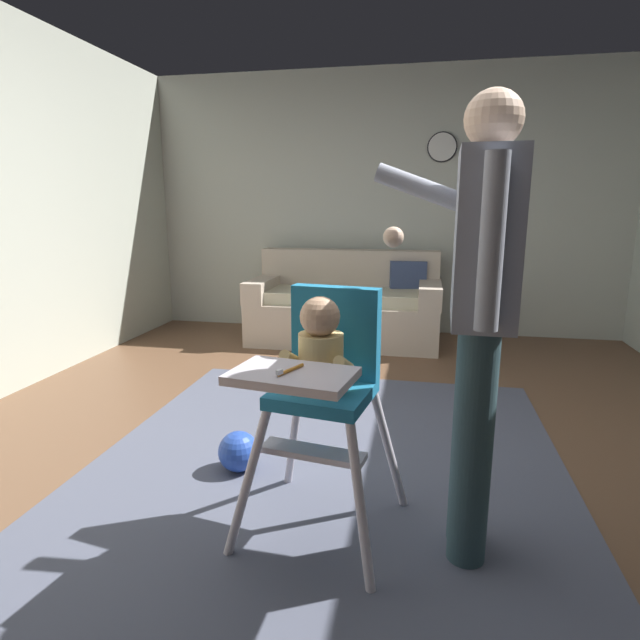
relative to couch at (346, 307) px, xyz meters
The scene contains 8 objects.
ground 2.49m from the couch, 83.32° to the right, with size 6.34×7.47×0.10m, color brown.
wall_far 1.14m from the couch, 61.14° to the left, with size 5.54×0.06×2.61m, color beige.
area_rug 2.53m from the couch, 83.77° to the right, with size 2.38×2.74×0.01m, color #515667.
couch is the anchor object (origin of this frame).
high_chair 3.06m from the couch, 83.32° to the right, with size 0.69×0.79×0.98m.
adult_standing 3.23m from the couch, 73.36° to the right, with size 0.51×0.51×1.66m.
toy_ball_second 2.65m from the couch, 93.17° to the right, with size 0.20×0.20×0.20m, color #284CB7.
wall_clock 1.79m from the couch, 29.34° to the left, with size 0.28×0.04×0.28m.
Camera 1 is at (0.42, -2.43, 1.29)m, focal length 29.08 mm.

